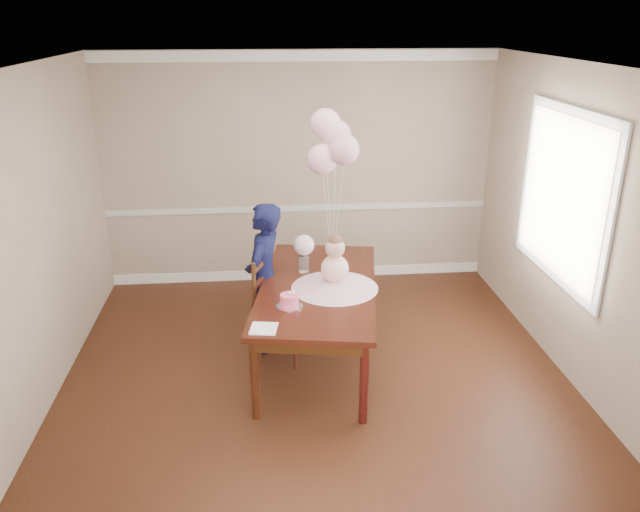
{
  "coord_description": "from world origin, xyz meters",
  "views": [
    {
      "loc": [
        -0.42,
        -4.6,
        3.07
      ],
      "look_at": [
        0.06,
        0.53,
        1.05
      ],
      "focal_mm": 35.0,
      "sensor_mm": 36.0,
      "label": 1
    }
  ],
  "objects_px": {
    "dining_table_top": "(318,287)",
    "woman": "(264,278)",
    "birthday_cake": "(289,300)",
    "dining_chair_seat": "(282,314)"
  },
  "relations": [
    {
      "from": "dining_chair_seat",
      "to": "woman",
      "type": "height_order",
      "value": "woman"
    },
    {
      "from": "dining_chair_seat",
      "to": "dining_table_top",
      "type": "bearing_deg",
      "value": 5.28
    },
    {
      "from": "dining_table_top",
      "to": "woman",
      "type": "distance_m",
      "value": 0.56
    },
    {
      "from": "dining_table_top",
      "to": "birthday_cake",
      "type": "relative_size",
      "value": 13.33
    },
    {
      "from": "dining_table_top",
      "to": "woman",
      "type": "xyz_separation_m",
      "value": [
        -0.48,
        0.28,
        -0.01
      ]
    },
    {
      "from": "birthday_cake",
      "to": "woman",
      "type": "distance_m",
      "value": 0.74
    },
    {
      "from": "dining_chair_seat",
      "to": "woman",
      "type": "relative_size",
      "value": 0.3
    },
    {
      "from": "dining_table_top",
      "to": "dining_chair_seat",
      "type": "height_order",
      "value": "dining_table_top"
    },
    {
      "from": "birthday_cake",
      "to": "dining_chair_seat",
      "type": "distance_m",
      "value": 0.65
    },
    {
      "from": "dining_table_top",
      "to": "birthday_cake",
      "type": "distance_m",
      "value": 0.51
    }
  ]
}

